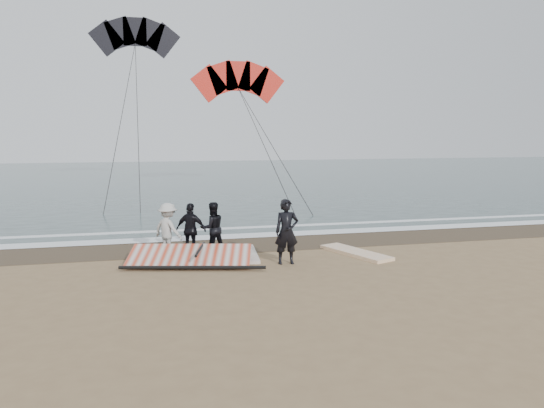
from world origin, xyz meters
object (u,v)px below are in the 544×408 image
Objects in this scene: board_white at (356,253)px; man_main at (287,232)px; sail_rig at (187,257)px; board_cream at (247,254)px.

man_main is at bearing 174.55° from board_white.
sail_rig is (-5.37, 0.02, 0.14)m from board_white.
sail_rig is (-1.92, -0.63, 0.14)m from board_cream.
board_white is 1.14× the size of board_cream.
board_white is (2.49, 0.67, -0.92)m from man_main.
board_white is 3.51m from board_cream.
board_white is 0.66× the size of sail_rig.
sail_rig is (-2.88, 0.69, -0.78)m from man_main.
board_cream is (-0.96, 1.32, -0.92)m from man_main.
board_white is at bearing -0.22° from sail_rig.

